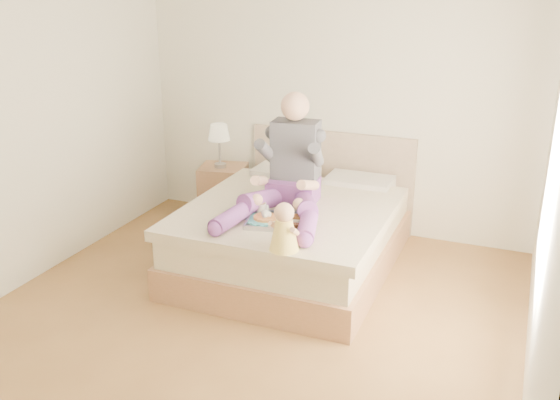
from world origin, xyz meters
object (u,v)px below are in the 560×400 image
at_px(bed, 297,230).
at_px(nightstand, 224,192).
at_px(adult, 289,175).
at_px(tray, 278,219).
at_px(baby, 285,231).

bearing_deg(bed, nightstand, 146.25).
bearing_deg(nightstand, bed, -46.81).
bearing_deg(adult, nightstand, 134.67).
height_order(tray, baby, baby).
height_order(nightstand, tray, tray).
bearing_deg(tray, nightstand, 118.34).
xyz_separation_m(nightstand, adult, (1.12, -0.95, 0.61)).
xyz_separation_m(bed, nightstand, (-1.13, 0.75, -0.03)).
xyz_separation_m(tray, baby, (0.24, -0.45, 0.11)).
relative_size(nightstand, adult, 0.47).
bearing_deg(baby, bed, 120.13).
relative_size(bed, baby, 6.06).
relative_size(bed, adult, 1.79).
height_order(nightstand, baby, baby).
bearing_deg(adult, tray, -87.19).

